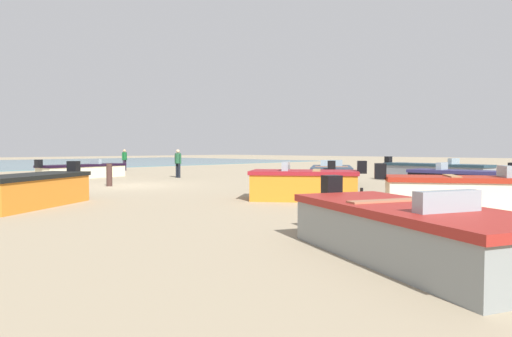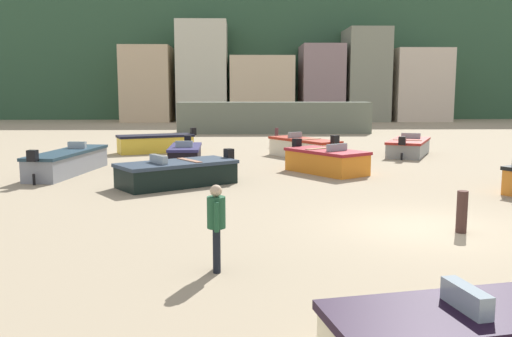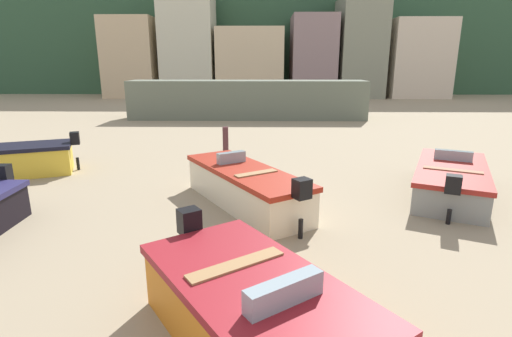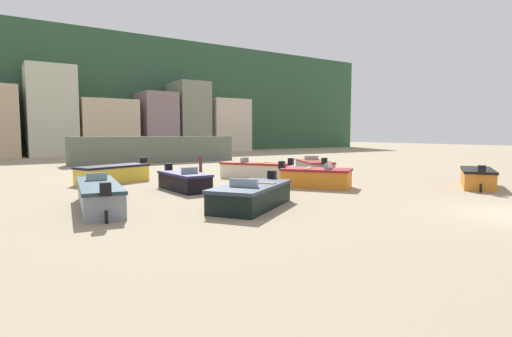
% 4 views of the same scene
% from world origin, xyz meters
% --- Properties ---
extents(ground_plane, '(160.00, 160.00, 0.00)m').
position_xyz_m(ground_plane, '(0.00, 0.00, 0.00)').
color(ground_plane, gray).
extents(headland_hill, '(90.00, 32.00, 16.40)m').
position_xyz_m(headland_hill, '(0.00, 66.00, 8.20)').
color(headland_hill, '#2F5137').
rests_on(headland_hill, ground).
extents(harbor_pier, '(14.91, 2.40, 2.40)m').
position_xyz_m(harbor_pier, '(-1.87, 30.00, 1.20)').
color(harbor_pier, '#626959').
rests_on(harbor_pier, ground).
extents(townhouse_far_left, '(5.13, 5.63, 7.94)m').
position_xyz_m(townhouse_far_left, '(-14.44, 46.81, 3.97)').
color(townhouse_far_left, '#CCB08A').
rests_on(townhouse_far_left, ground).
extents(townhouse_left, '(5.25, 5.05, 10.51)m').
position_xyz_m(townhouse_left, '(-8.54, 46.52, 5.25)').
color(townhouse_left, beige).
rests_on(townhouse_left, ground).
extents(townhouse_centre_left, '(6.74, 6.07, 6.89)m').
position_xyz_m(townhouse_centre_left, '(-2.22, 47.04, 3.44)').
color(townhouse_centre_left, beige).
rests_on(townhouse_centre_left, ground).
extents(townhouse_centre, '(4.41, 5.74, 8.11)m').
position_xyz_m(townhouse_centre, '(4.24, 46.87, 4.06)').
color(townhouse_centre, gray).
rests_on(townhouse_centre, ground).
extents(townhouse_centre_right, '(4.41, 6.82, 9.83)m').
position_xyz_m(townhouse_centre_right, '(9.05, 47.41, 4.92)').
color(townhouse_centre_right, gray).
rests_on(townhouse_centre_right, ground).
extents(townhouse_right, '(5.91, 5.63, 7.70)m').
position_xyz_m(townhouse_right, '(14.87, 46.82, 3.85)').
color(townhouse_right, beige).
rests_on(townhouse_right, ground).
extents(boat_black_3, '(4.37, 3.76, 1.16)m').
position_xyz_m(boat_black_3, '(-6.68, 6.21, 0.44)').
color(boat_black_3, black).
rests_on(boat_black_3, ground).
extents(boat_orange_5, '(3.33, 3.74, 1.26)m').
position_xyz_m(boat_orange_5, '(-1.00, 9.02, 0.49)').
color(boat_orange_5, orange).
rests_on(boat_orange_5, ground).
extents(boat_yellow_6, '(4.26, 2.81, 1.28)m').
position_xyz_m(boat_yellow_6, '(-9.02, 16.55, 0.49)').
color(boat_yellow_6, gold).
rests_on(boat_yellow_6, ground).
extents(boat_cream_7, '(3.41, 4.30, 1.27)m').
position_xyz_m(boat_cream_7, '(-1.32, 14.06, 0.49)').
color(boat_cream_7, beige).
rests_on(boat_cream_7, ground).
extents(boat_black_8, '(1.44, 3.73, 1.16)m').
position_xyz_m(boat_black_8, '(-6.95, 11.70, 0.44)').
color(boat_black_8, black).
rests_on(boat_black_8, ground).
extents(boat_grey_9, '(2.01, 5.52, 1.24)m').
position_xyz_m(boat_grey_9, '(-11.37, 9.08, 0.47)').
color(boat_grey_9, gray).
rests_on(boat_grey_9, ground).
extents(boat_grey_10, '(3.32, 4.50, 1.13)m').
position_xyz_m(boat_grey_10, '(4.17, 14.95, 0.42)').
color(boat_grey_10, gray).
rests_on(boat_grey_10, ground).
extents(mooring_post_near_water, '(0.25, 0.25, 1.00)m').
position_xyz_m(mooring_post_near_water, '(0.72, -0.42, 0.50)').
color(mooring_post_near_water, '#3F2823').
rests_on(mooring_post_near_water, ground).
extents(mooring_post_mid_beach, '(0.22, 0.22, 1.11)m').
position_xyz_m(mooring_post_mid_beach, '(-2.33, 19.55, 0.55)').
color(mooring_post_mid_beach, '#4C282C').
rests_on(mooring_post_mid_beach, ground).
extents(beach_walker_distant, '(0.36, 0.53, 1.62)m').
position_xyz_m(beach_walker_distant, '(-4.89, -3.03, 0.95)').
color(beach_walker_distant, black).
rests_on(beach_walker_distant, ground).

